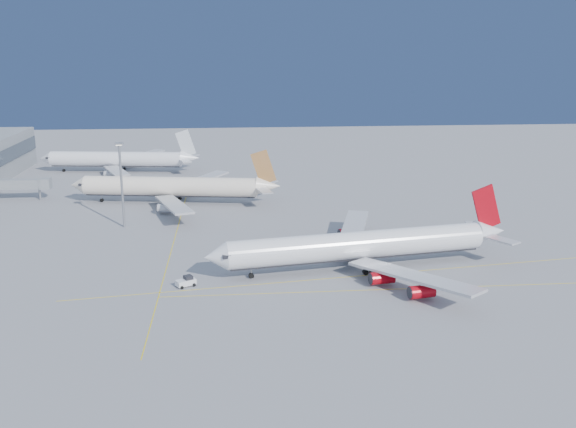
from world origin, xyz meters
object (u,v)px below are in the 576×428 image
object	(u,v)px
airliner_etihad	(175,187)
light_mast	(121,178)
airliner_third	(120,159)
pushback_tug	(186,282)
airliner_virgin	(364,245)

from	to	relation	value
airliner_etihad	light_mast	distance (m)	29.63
airliner_third	pushback_tug	bearing A→B (deg)	-67.75
airliner_etihad	pushback_tug	distance (m)	72.38
airliner_virgin	airliner_etihad	world-z (taller)	airliner_virgin
pushback_tug	airliner_virgin	bearing A→B (deg)	-17.65
airliner_virgin	pushback_tug	xyz separation A→B (m)	(-38.31, -7.81, -4.19)
airliner_third	pushback_tug	world-z (taller)	airliner_third
light_mast	airliner_third	bearing A→B (deg)	99.84
airliner_etihad	airliner_third	xyz separation A→B (m)	(-25.34, 52.72, -0.18)
pushback_tug	airliner_etihad	bearing A→B (deg)	67.00
airliner_third	light_mast	world-z (taller)	light_mast
pushback_tug	light_mast	size ratio (longest dim) A/B	0.19
airliner_etihad	pushback_tug	world-z (taller)	airliner_etihad
airliner_etihad	pushback_tug	size ratio (longest dim) A/B	15.14
pushback_tug	airliner_third	bearing A→B (deg)	75.71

